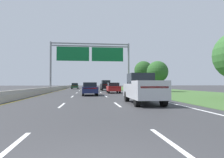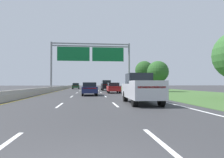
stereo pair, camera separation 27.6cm
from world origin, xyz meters
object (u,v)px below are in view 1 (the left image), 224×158
object	(u,v)px
pickup_truck_silver	(143,89)
car_darkgreen_left_lane_sedan	(75,86)
car_navy_centre_lane_sedan	(90,89)
car_black_right_lane_suv	(105,85)
car_red_right_lane_sedan	(113,88)
roadside_tree_mid	(158,72)
overhead_sign_gantry	(90,56)
roadside_tree_far	(143,70)

from	to	relation	value
pickup_truck_silver	car_darkgreen_left_lane_sedan	world-z (taller)	pickup_truck_silver
car_navy_centre_lane_sedan	car_black_right_lane_suv	bearing A→B (deg)	-12.87
car_navy_centre_lane_sedan	car_red_right_lane_sedan	xyz separation A→B (m)	(3.60, 5.61, 0.00)
car_black_right_lane_suv	car_red_right_lane_sedan	world-z (taller)	car_black_right_lane_suv
car_darkgreen_left_lane_sedan	car_navy_centre_lane_sedan	size ratio (longest dim) A/B	1.00
pickup_truck_silver	roadside_tree_mid	xyz separation A→B (m)	(8.25, 20.22, 2.44)
car_navy_centre_lane_sedan	overhead_sign_gantry	bearing A→B (deg)	-2.68
overhead_sign_gantry	car_navy_centre_lane_sedan	xyz separation A→B (m)	(-0.24, -13.59, -5.76)
overhead_sign_gantry	roadside_tree_far	xyz separation A→B (m)	(13.39, 11.06, -1.80)
overhead_sign_gantry	roadside_tree_far	distance (m)	17.45
overhead_sign_gantry	car_red_right_lane_sedan	world-z (taller)	overhead_sign_gantry
car_red_right_lane_sedan	roadside_tree_far	distance (m)	21.87
car_darkgreen_left_lane_sedan	car_red_right_lane_sedan	size ratio (longest dim) A/B	1.00
overhead_sign_gantry	car_darkgreen_left_lane_sedan	xyz separation A→B (m)	(-3.91, 16.26, -5.76)
pickup_truck_silver	roadside_tree_far	distance (m)	36.82
car_black_right_lane_suv	roadside_tree_far	bearing A→B (deg)	-55.19
pickup_truck_silver	overhead_sign_gantry	bearing A→B (deg)	9.23
pickup_truck_silver	car_navy_centre_lane_sedan	xyz separation A→B (m)	(-3.71, 10.63, -0.26)
overhead_sign_gantry	car_black_right_lane_suv	xyz separation A→B (m)	(3.18, 3.67, -5.48)
car_red_right_lane_sedan	overhead_sign_gantry	bearing A→B (deg)	24.03
overhead_sign_gantry	car_darkgreen_left_lane_sedan	size ratio (longest dim) A/B	3.39
car_navy_centre_lane_sedan	roadside_tree_far	bearing A→B (deg)	-30.60
car_darkgreen_left_lane_sedan	roadside_tree_far	bearing A→B (deg)	-107.92
overhead_sign_gantry	car_navy_centre_lane_sedan	size ratio (longest dim) A/B	3.38
overhead_sign_gantry	car_black_right_lane_suv	distance (m)	7.32
car_navy_centre_lane_sedan	roadside_tree_far	distance (m)	28.44
car_darkgreen_left_lane_sedan	car_red_right_lane_sedan	distance (m)	25.30
overhead_sign_gantry	roadside_tree_far	bearing A→B (deg)	39.56
overhead_sign_gantry	roadside_tree_far	world-z (taller)	overhead_sign_gantry
pickup_truck_silver	car_red_right_lane_sedan	bearing A→B (deg)	1.46
car_darkgreen_left_lane_sedan	car_black_right_lane_suv	distance (m)	14.45
car_darkgreen_left_lane_sedan	pickup_truck_silver	bearing A→B (deg)	-170.84
pickup_truck_silver	car_red_right_lane_sedan	xyz separation A→B (m)	(-0.11, 16.24, -0.26)
overhead_sign_gantry	pickup_truck_silver	world-z (taller)	overhead_sign_gantry
car_darkgreen_left_lane_sedan	car_navy_centre_lane_sedan	world-z (taller)	same
car_navy_centre_lane_sedan	roadside_tree_mid	size ratio (longest dim) A/B	0.82
pickup_truck_silver	car_black_right_lane_suv	bearing A→B (deg)	1.68
car_darkgreen_left_lane_sedan	overhead_sign_gantry	bearing A→B (deg)	-167.65
car_navy_centre_lane_sedan	roadside_tree_mid	xyz separation A→B (m)	(11.97, 9.59, 2.70)
car_black_right_lane_suv	roadside_tree_far	distance (m)	13.12
overhead_sign_gantry	pickup_truck_silver	bearing A→B (deg)	-81.85
overhead_sign_gantry	car_navy_centre_lane_sedan	world-z (taller)	overhead_sign_gantry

